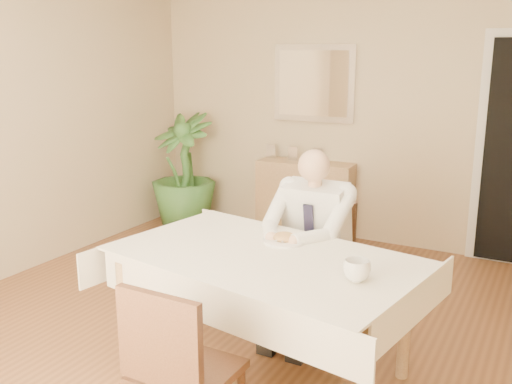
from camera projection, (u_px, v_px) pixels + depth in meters
The scene contains 16 objects.
room at pixel (228, 147), 3.40m from camera, with size 5.00×5.02×2.60m.
mirror at pixel (314, 83), 5.68m from camera, with size 0.86×0.04×0.76m.
dining_table at pixel (264, 269), 3.21m from camera, with size 1.88×1.29×0.75m.
chair_far at pixel (322, 255), 4.00m from camera, with size 0.43×0.43×0.84m.
chair_near at pixel (176, 367), 2.52m from camera, with size 0.42×0.42×0.89m.
seated_man at pixel (307, 236), 3.71m from camera, with size 0.48×0.72×1.24m.
plate at pixel (284, 241), 3.40m from camera, with size 0.26×0.26×0.02m, color white.
food at pixel (284, 237), 3.39m from camera, with size 0.14×0.14×0.06m, color olive.
knife at pixel (286, 242), 3.32m from camera, with size 0.01×0.01×0.13m, color silver.
fork at pixel (274, 240), 3.36m from camera, with size 0.01×0.01×0.13m, color silver.
coffee_mug at pixel (357, 270), 2.81m from camera, with size 0.14×0.14×0.11m, color white.
sideboard at pixel (305, 199), 5.83m from camera, with size 0.97×0.33×0.78m, color #A78854.
photo_frame_left at pixel (271, 151), 5.94m from camera, with size 0.10×0.02×0.14m, color silver.
photo_frame_center at pixel (293, 153), 5.82m from camera, with size 0.10×0.02×0.14m, color silver.
photo_frame_right at pixel (317, 155), 5.73m from camera, with size 0.10×0.02×0.14m, color silver.
potted_palm at pixel (183, 171), 6.13m from camera, with size 0.69×0.69×1.23m, color #316027.
Camera 1 is at (1.76, -2.88, 1.85)m, focal length 40.00 mm.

